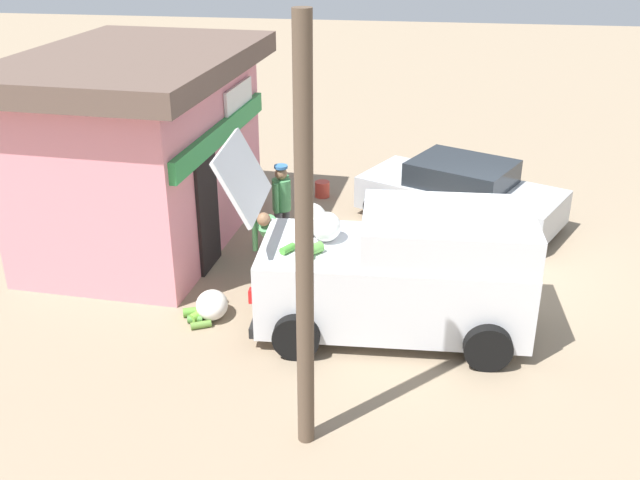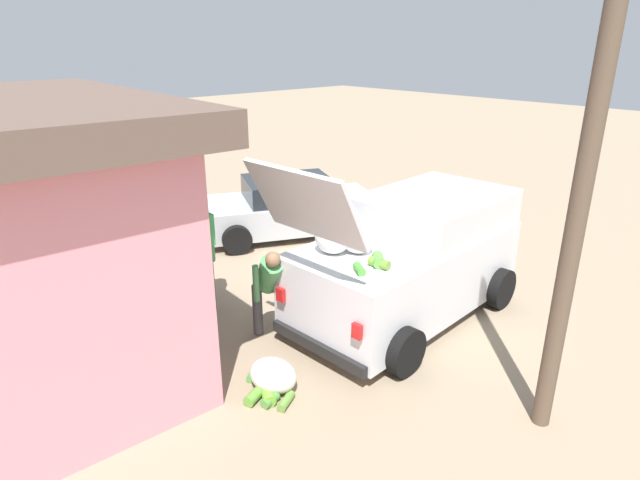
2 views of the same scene
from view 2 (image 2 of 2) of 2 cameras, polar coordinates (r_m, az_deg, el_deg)
ground_plane at (r=11.13m, az=3.06°, el=-1.48°), size 60.00×60.00×0.00m
storefront_bar at (r=7.77m, az=-29.98°, el=0.19°), size 5.71×4.05×3.57m
delivery_van at (r=8.56m, az=9.69°, el=-1.91°), size 2.35×4.51×2.84m
parked_sedan at (r=12.15m, az=-3.40°, el=3.50°), size 3.32×4.31×1.29m
vendor_standing at (r=8.84m, az=-12.30°, el=-1.36°), size 0.56×0.40×1.67m
customer_bending at (r=7.79m, az=-5.41°, el=-4.70°), size 0.70×0.63×1.47m
unloaded_banana_pile at (r=6.98m, az=-5.17°, el=-14.53°), size 0.99×0.81×0.42m
paint_bucket at (r=11.63m, az=-17.84°, el=-0.58°), size 0.32×0.32×0.35m
utility_pole at (r=5.96m, az=25.86°, el=2.02°), size 0.20×0.20×5.03m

